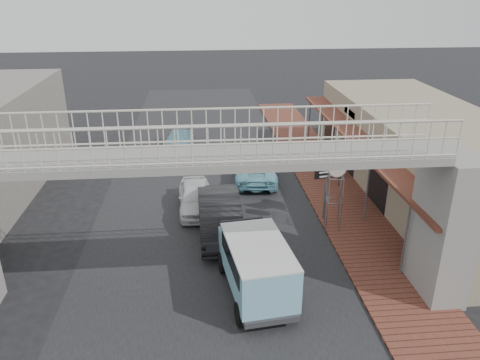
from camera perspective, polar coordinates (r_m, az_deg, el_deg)
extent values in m
plane|color=black|center=(19.46, -3.86, -7.48)|extent=(120.00, 120.00, 0.00)
cube|color=black|center=(19.45, -3.87, -7.47)|extent=(10.00, 60.00, 0.01)
cube|color=brown|center=(23.08, 12.28, -2.73)|extent=(3.00, 40.00, 0.10)
cube|color=gray|center=(24.89, 21.95, 2.86)|extent=(6.00, 18.00, 4.00)
cube|color=brown|center=(23.31, 14.98, 4.82)|extent=(1.80, 18.00, 0.12)
cube|color=silver|center=(26.48, 13.31, 8.01)|extent=(0.08, 2.60, 0.90)
cube|color=#B21914|center=(20.68, 18.72, 3.27)|extent=(0.08, 2.20, 0.80)
cube|color=gray|center=(16.69, 23.52, -5.18)|extent=(1.20, 2.40, 5.00)
cube|color=gray|center=(13.63, -3.95, 2.69)|extent=(14.00, 2.00, 0.24)
cube|color=beige|center=(14.33, -4.12, 6.51)|extent=(14.00, 0.08, 1.10)
cube|color=beige|center=(12.52, -3.91, 4.08)|extent=(14.00, 0.08, 1.10)
imported|color=white|center=(21.82, -5.45, -2.05)|extent=(1.70, 3.93, 1.32)
imported|color=black|center=(19.69, -2.48, -4.32)|extent=(1.84, 5.02, 1.64)
imported|color=#7CC4D6|center=(25.11, 1.85, 1.44)|extent=(2.54, 4.83, 1.30)
imported|color=#6AA4B8|center=(29.49, -7.56, 4.48)|extent=(2.20, 4.42, 1.23)
cylinder|color=black|center=(17.35, -2.08, -10.09)|extent=(0.35, 0.78, 0.76)
cylinder|color=black|center=(17.67, 3.39, -9.44)|extent=(0.35, 0.78, 0.76)
cylinder|color=black|center=(15.02, 0.04, -16.03)|extent=(0.35, 0.78, 0.76)
cylinder|color=black|center=(15.39, 6.41, -15.09)|extent=(0.35, 0.78, 0.76)
cube|color=#7FC1DC|center=(15.55, 2.21, -10.44)|extent=(2.26, 3.67, 1.46)
cube|color=#7FC1DC|center=(17.33, 0.53, -7.58)|extent=(1.86, 1.19, 0.97)
cube|color=black|center=(15.33, 2.23, -9.19)|extent=(2.22, 3.03, 0.54)
cube|color=silver|center=(15.14, 2.26, -8.04)|extent=(2.28, 3.67, 0.06)
imported|color=black|center=(28.10, 6.44, 3.40)|extent=(1.64, 0.70, 0.84)
imported|color=black|center=(27.27, 9.91, 2.70)|extent=(1.60, 0.54, 0.95)
cylinder|color=#59595B|center=(20.24, 10.43, -2.41)|extent=(0.05, 0.05, 2.40)
cylinder|color=#59595B|center=(20.33, 12.02, -2.43)|extent=(0.05, 0.05, 2.40)
cylinder|color=#59595B|center=(19.73, 10.65, -3.12)|extent=(0.05, 0.05, 2.40)
cylinder|color=#59595B|center=(19.83, 12.28, -3.13)|extent=(0.05, 0.05, 2.40)
cylinder|color=silver|center=(19.41, 11.70, 1.49)|extent=(0.80, 0.37, 0.78)
cylinder|color=beige|center=(19.28, 11.77, 1.34)|extent=(0.68, 0.11, 0.69)
cylinder|color=beige|center=(19.54, 11.64, 1.65)|extent=(0.68, 0.11, 0.69)
cylinder|color=#59595B|center=(20.82, 10.36, -1.15)|extent=(0.09, 0.09, 2.74)
cube|color=black|center=(20.42, 10.59, 1.36)|extent=(1.12, 0.27, 0.85)
cone|color=black|center=(20.78, 12.58, 1.57)|extent=(0.75, 1.13, 1.04)
cube|color=white|center=(20.39, 10.50, 1.19)|extent=(0.74, 0.15, 0.57)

